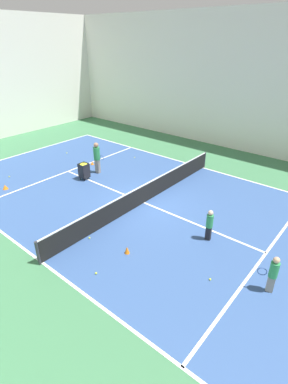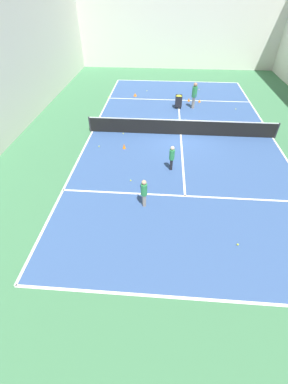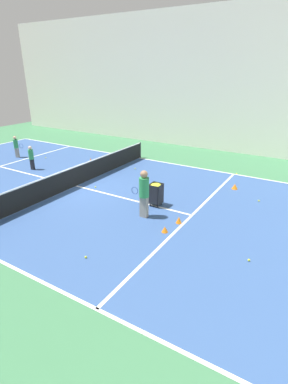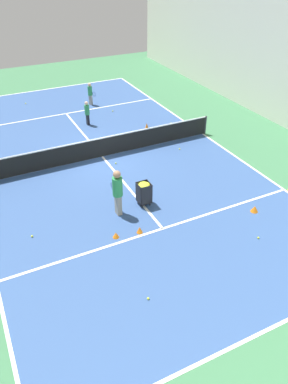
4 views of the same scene
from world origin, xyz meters
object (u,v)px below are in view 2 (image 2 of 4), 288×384
tennis_net (181,127)px  player_near_baseline (144,191)px  training_cone_0 (189,100)px  training_cone_1 (200,101)px  coach_at_net (194,94)px  ball_cart (179,99)px  child_midcourt (172,156)px

tennis_net → player_near_baseline: size_ratio=8.61×
tennis_net → training_cone_0: (0.80, 5.64, -0.38)m
player_near_baseline → training_cone_1: 12.52m
player_near_baseline → tennis_net: bearing=-33.3°
coach_at_net → training_cone_1: bearing=153.1°
player_near_baseline → coach_at_net: 11.21m
ball_cart → training_cone_0: ball_cart is taller
coach_at_net → ball_cart: coach_at_net is taller
player_near_baseline → child_midcourt: (1.15, 2.77, -0.01)m
player_near_baseline → coach_at_net: coach_at_net is taller
child_midcourt → training_cone_0: (1.43, 9.40, -0.63)m
training_cone_1 → ball_cart: bearing=-142.5°
player_near_baseline → training_cone_1: player_near_baseline is taller
tennis_net → coach_at_net: size_ratio=6.31×
coach_at_net → ball_cart: (-1.09, -0.11, -0.39)m
child_midcourt → ball_cart: bearing=-7.1°
coach_at_net → training_cone_0: size_ratio=7.53×
tennis_net → training_cone_1: size_ratio=51.48×
coach_at_net → ball_cart: size_ratio=1.92×
training_cone_1 → tennis_net: bearing=-106.4°
training_cone_0 → tennis_net: bearing=-98.1°
tennis_net → player_near_baseline: 6.76m
coach_at_net → training_cone_0: coach_at_net is taller
training_cone_1 → coach_at_net: bearing=-116.8°
coach_at_net → child_midcourt: coach_at_net is taller
child_midcourt → ball_cart: 7.99m
coach_at_net → training_cone_0: (-0.22, 1.32, -0.91)m
child_midcourt → training_cone_0: size_ratio=5.45×
player_near_baseline → ball_cart: 10.87m
coach_at_net → training_cone_1: (0.60, 1.19, -0.93)m
ball_cart → training_cone_0: size_ratio=3.92×
child_midcourt → ball_cart: child_midcourt is taller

